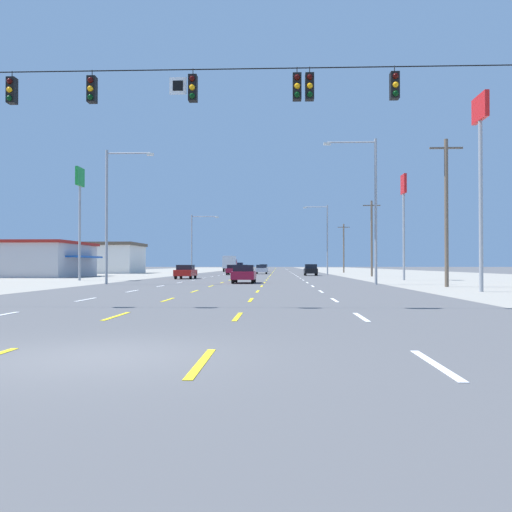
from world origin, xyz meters
TOP-DOWN VIEW (x-y plane):
  - ground_plane at (0.00, 66.00)m, footprint 572.00×572.00m
  - lot_apron_left at (-24.75, 66.00)m, footprint 28.00×440.00m
  - lot_apron_right at (24.75, 66.00)m, footprint 28.00×440.00m
  - lane_markings at (0.00, 104.50)m, footprint 10.64×227.60m
  - signal_span_wire at (0.22, 10.48)m, footprint 27.71×0.53m
  - sedan_center_turn_nearest at (0.13, 35.98)m, footprint 1.80×4.50m
  - sedan_far_left_near at (-6.81, 49.21)m, footprint 1.80×4.50m
  - hatchback_far_right_mid at (7.22, 66.90)m, footprint 1.72×3.90m
  - sedan_inner_left_midfar at (-3.62, 71.31)m, footprint 1.80×4.50m
  - sedan_center_turn_far at (0.18, 80.18)m, footprint 1.80×4.50m
  - sedan_inner_left_farther at (-3.75, 95.80)m, footprint 1.80×4.50m
  - box_truck_far_left_farthest at (-7.13, 105.55)m, footprint 2.40×7.20m
  - hatchback_center_turn_distant_a at (-0.24, 107.03)m, footprint 1.72×3.90m
  - suv_far_left_distant_b at (-6.83, 129.36)m, footprint 1.98×4.90m
  - storefront_left_row_1 at (-26.63, 57.93)m, footprint 12.58×13.75m
  - storefront_left_row_2 at (-27.28, 86.45)m, footprint 12.59×11.66m
  - pole_sign_left_row_1 at (-15.62, 42.46)m, footprint 0.24×1.89m
  - pole_sign_right_row_0 at (13.99, 22.15)m, footprint 0.24×2.10m
  - pole_sign_right_row_1 at (14.84, 44.92)m, footprint 0.24×1.65m
  - streetlight_left_row_0 at (-9.81, 33.01)m, footprint 3.69×0.26m
  - streetlight_right_row_0 at (9.80, 33.01)m, footprint 3.96×0.26m
  - streetlight_left_row_1 at (-9.70, 74.60)m, footprint 4.16×0.26m
  - streetlight_right_row_1 at (9.82, 74.60)m, footprint 3.68×0.26m
  - utility_pole_right_row_0 at (14.10, 28.82)m, footprint 2.20×0.26m
  - utility_pole_right_row_1 at (14.61, 61.99)m, footprint 2.20×0.26m
  - utility_pole_right_row_2 at (14.85, 94.39)m, footprint 2.20×0.26m

SIDE VIEW (x-z plane):
  - ground_plane at x=0.00m, z-range 0.00..0.00m
  - lot_apron_left at x=-24.75m, z-range 0.00..0.01m
  - lot_apron_right at x=24.75m, z-range 0.00..0.01m
  - lane_markings at x=0.00m, z-range 0.00..0.01m
  - sedan_center_turn_nearest at x=0.13m, z-range 0.03..1.49m
  - sedan_far_left_near at x=-6.81m, z-range 0.03..1.49m
  - sedan_inner_left_midfar at x=-3.62m, z-range 0.03..1.49m
  - sedan_center_turn_far at x=0.18m, z-range 0.03..1.49m
  - sedan_inner_left_farther at x=-3.75m, z-range 0.03..1.49m
  - hatchback_far_right_mid at x=7.22m, z-range 0.01..1.55m
  - hatchback_center_turn_distant_a at x=-0.24m, z-range 0.01..1.55m
  - suv_far_left_distant_b at x=-6.83m, z-range 0.04..2.02m
  - box_truck_far_left_farthest at x=-7.13m, z-range 0.22..3.45m
  - storefront_left_row_1 at x=-26.63m, z-range 0.02..4.27m
  - storefront_left_row_2 at x=-27.28m, z-range 0.03..5.24m
  - utility_pole_right_row_2 at x=14.85m, z-range 0.19..9.14m
  - utility_pole_right_row_1 at x=14.61m, z-range 0.20..9.74m
  - utility_pole_right_row_0 at x=14.10m, z-range 0.20..10.08m
  - streetlight_left_row_1 at x=-9.70m, z-range 0.76..9.72m
  - signal_span_wire at x=0.22m, z-range 1.06..10.33m
  - streetlight_left_row_0 at x=-9.81m, z-range 0.73..10.93m
  - streetlight_right_row_1 at x=9.82m, z-range 0.73..11.06m
  - streetlight_right_row_0 at x=9.80m, z-range 0.77..11.66m
  - pole_sign_right_row_1 at x=14.84m, z-range 2.34..12.44m
  - pole_sign_left_row_1 at x=-15.62m, z-range 2.55..13.09m
  - pole_sign_right_row_0 at x=13.99m, z-range 2.59..13.40m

